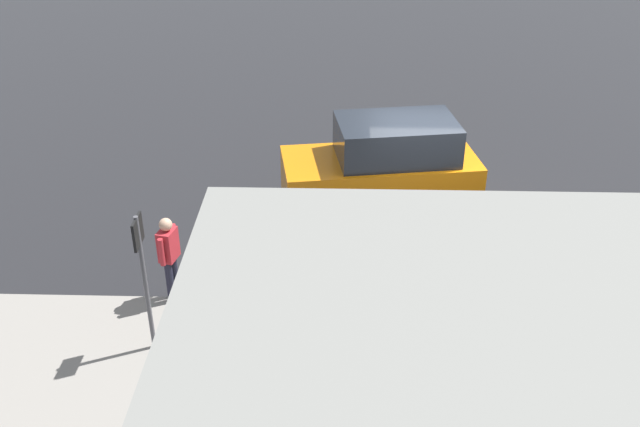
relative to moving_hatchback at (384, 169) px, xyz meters
name	(u,v)px	position (x,y,z in m)	size (l,w,h in m)	color
ground_plane	(430,226)	(-0.96, 0.52, -1.03)	(60.00, 60.00, 0.00)	black
kerb_strip	(459,366)	(-0.96, 4.72, -1.01)	(24.00, 3.20, 0.04)	gray
moving_hatchback	(384,169)	(0.00, 0.00, 0.00)	(4.12, 2.29, 2.06)	orange
fire_hydrant	(209,287)	(3.08, 3.29, -0.63)	(0.42, 0.31, 0.80)	#197A2D
pedestrian	(169,253)	(3.72, 3.14, -0.07)	(0.32, 0.56, 1.62)	#B2262D
metal_railing	(540,371)	(-1.87, 5.56, -0.31)	(7.25, 0.04, 1.05)	#B7BABF
sign_post	(143,265)	(3.77, 4.42, 0.55)	(0.07, 0.44, 2.40)	#4C4C51
puddle_patch	(359,214)	(0.48, 0.08, -1.02)	(3.40, 3.40, 0.01)	black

